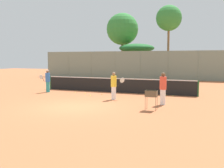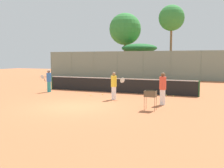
{
  "view_description": "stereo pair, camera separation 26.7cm",
  "coord_description": "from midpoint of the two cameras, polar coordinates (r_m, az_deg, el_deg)",
  "views": [
    {
      "loc": [
        6.76,
        -11.79,
        2.54
      ],
      "look_at": [
        1.07,
        2.64,
        1.0
      ],
      "focal_mm": 42.0,
      "sensor_mm": 36.0,
      "label": 1
    },
    {
      "loc": [
        7.01,
        -11.69,
        2.54
      ],
      "look_at": [
        1.07,
        2.64,
        1.0
      ],
      "focal_mm": 42.0,
      "sensor_mm": 36.0,
      "label": 2
    }
  ],
  "objects": [
    {
      "name": "tree_0",
      "position": [
        38.33,
        2.07,
        11.81
      ],
      "size": [
        4.54,
        4.54,
        8.94
      ],
      "color": "brown",
      "rests_on": "ground_plane"
    },
    {
      "name": "ball_cart",
      "position": [
        12.87,
        7.96,
        -2.45
      ],
      "size": [
        0.56,
        0.41,
        0.97
      ],
      "color": "brown",
      "rests_on": "ground_plane"
    },
    {
      "name": "player_red_cap",
      "position": [
        16.0,
        -0.07,
        -0.33
      ],
      "size": [
        0.8,
        0.58,
        1.69
      ],
      "rotation": [
        0.0,
        0.0,
        0.56
      ],
      "color": "white",
      "rests_on": "ground_plane"
    },
    {
      "name": "tree_2",
      "position": [
        34.43,
        12.05,
        13.76
      ],
      "size": [
        3.2,
        3.2,
        9.12
      ],
      "color": "brown",
      "rests_on": "ground_plane"
    },
    {
      "name": "tennis_net",
      "position": [
        19.35,
        0.56,
        -0.21
      ],
      "size": [
        11.64,
        0.1,
        1.07
      ],
      "color": "#26592D",
      "rests_on": "ground_plane"
    },
    {
      "name": "player_white_outfit",
      "position": [
        20.09,
        -14.21,
        0.7
      ],
      "size": [
        0.5,
        0.83,
        1.66
      ],
      "rotation": [
        0.0,
        0.0,
        4.26
      ],
      "color": "teal",
      "rests_on": "ground_plane"
    },
    {
      "name": "tennis_ball_2",
      "position": [
        19.47,
        -8.33,
        -1.79
      ],
      "size": [
        0.07,
        0.07,
        0.07
      ],
      "primitive_type": "sphere",
      "color": "#D1E54C",
      "rests_on": "ground_plane"
    },
    {
      "name": "tennis_ball_6",
      "position": [
        18.3,
        -2.6,
        -2.21
      ],
      "size": [
        0.07,
        0.07,
        0.07
      ],
      "primitive_type": "sphere",
      "color": "#D1E54C",
      "rests_on": "ground_plane"
    },
    {
      "name": "tennis_ball_1",
      "position": [
        18.71,
        -6.24,
        -2.07
      ],
      "size": [
        0.07,
        0.07,
        0.07
      ],
      "primitive_type": "sphere",
      "color": "#D1E54C",
      "rests_on": "ground_plane"
    },
    {
      "name": "tennis_ball_3",
      "position": [
        19.53,
        -15.79,
        -1.92
      ],
      "size": [
        0.07,
        0.07,
        0.07
      ],
      "primitive_type": "sphere",
      "color": "#D1E54C",
      "rests_on": "ground_plane"
    },
    {
      "name": "tennis_ball_7",
      "position": [
        18.09,
        11.23,
        -2.41
      ],
      "size": [
        0.07,
        0.07,
        0.07
      ],
      "primitive_type": "sphere",
      "color": "#D1E54C",
      "rests_on": "ground_plane"
    },
    {
      "name": "parked_car",
      "position": [
        35.24,
        10.34,
        2.52
      ],
      "size": [
        4.2,
        1.7,
        1.6
      ],
      "color": "#B2B7BC",
      "rests_on": "ground_plane"
    },
    {
      "name": "ground_plane",
      "position": [
        13.85,
        -8.75,
        -4.97
      ],
      "size": [
        80.0,
        80.0,
        0.0
      ],
      "primitive_type": "plane",
      "color": "#B7663D"
    },
    {
      "name": "player_yellow_shirt",
      "position": [
        14.46,
        10.52,
        -0.9
      ],
      "size": [
        0.37,
        0.93,
        1.77
      ],
      "rotation": [
        0.0,
        0.0,
        1.55
      ],
      "color": "white",
      "rests_on": "ground_plane"
    },
    {
      "name": "tree_1",
      "position": [
        35.75,
        5.18,
        7.67
      ],
      "size": [
        4.76,
        4.76,
        4.47
      ],
      "color": "brown",
      "rests_on": "ground_plane"
    },
    {
      "name": "tennis_ball_0",
      "position": [
        17.9,
        12.71,
        -2.52
      ],
      "size": [
        0.07,
        0.07,
        0.07
      ],
      "primitive_type": "sphere",
      "color": "#D1E54C",
      "rests_on": "ground_plane"
    },
    {
      "name": "tennis_ball_5",
      "position": [
        16.08,
        10.21,
        -3.39
      ],
      "size": [
        0.07,
        0.07,
        0.07
      ],
      "primitive_type": "sphere",
      "color": "#D1E54C",
      "rests_on": "ground_plane"
    },
    {
      "name": "back_fence",
      "position": [
        31.53,
        8.92,
        4.06
      ],
      "size": [
        30.02,
        0.08,
        3.39
      ],
      "color": "gray",
      "rests_on": "ground_plane"
    },
    {
      "name": "tennis_ball_4",
      "position": [
        17.71,
        -5.15,
        -2.49
      ],
      "size": [
        0.07,
        0.07,
        0.07
      ],
      "primitive_type": "sphere",
      "color": "#D1E54C",
      "rests_on": "ground_plane"
    }
  ]
}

